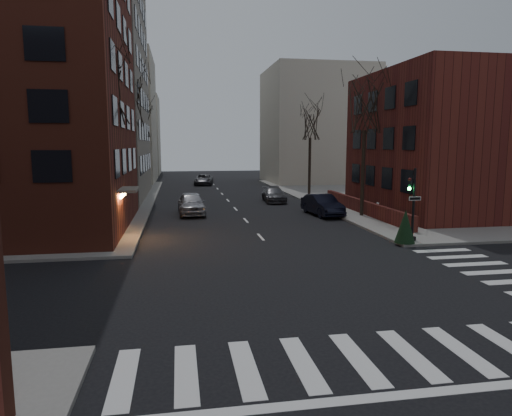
{
  "coord_description": "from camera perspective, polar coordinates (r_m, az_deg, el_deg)",
  "views": [
    {
      "loc": [
        -4.72,
        -14.03,
        5.45
      ],
      "look_at": [
        -0.59,
        10.19,
        2.0
      ],
      "focal_mm": 32.0,
      "sensor_mm": 36.0,
      "label": 1
    }
  ],
  "objects": [
    {
      "name": "car_lane_silver",
      "position": [
        35.97,
        -8.08,
        0.58
      ],
      "size": [
        2.17,
        5.09,
        1.72
      ],
      "primitive_type": "imported",
      "rotation": [
        0.0,
        0.0,
        0.03
      ],
      "color": "#A3A3A8",
      "rests_on": "ground"
    },
    {
      "name": "car_lane_far",
      "position": [
        62.05,
        -6.56,
        3.55
      ],
      "size": [
        3.01,
        5.36,
        1.41
      ],
      "primitive_type": "imported",
      "rotation": [
        0.0,
        0.0,
        -0.13
      ],
      "color": "#45444A",
      "rests_on": "ground"
    },
    {
      "name": "building_distant_lb",
      "position": [
        86.44,
        -15.36,
        8.74
      ],
      "size": [
        10.0,
        12.0,
        14.0
      ],
      "primitive_type": "cube",
      "color": "#BEB6A1",
      "rests_on": "ground"
    },
    {
      "name": "car_lane_gray",
      "position": [
        43.36,
        2.26,
        1.68
      ],
      "size": [
        2.2,
        4.86,
        1.38
      ],
      "primitive_type": "imported",
      "rotation": [
        0.0,
        0.0,
        -0.06
      ],
      "color": "#45454B",
      "rests_on": "ground"
    },
    {
      "name": "streetlamp_far",
      "position": [
        56.15,
        -13.32,
        6.54
      ],
      "size": [
        0.36,
        0.36,
        6.28
      ],
      "color": "black",
      "rests_on": "sidewalk_far_left"
    },
    {
      "name": "building_distant_ra",
      "position": [
        67.04,
        7.55,
        10.1
      ],
      "size": [
        14.0,
        14.0,
        16.0
      ],
      "primitive_type": "cube",
      "color": "#BEB6A1",
      "rests_on": "ground"
    },
    {
      "name": "parked_sedan",
      "position": [
        35.44,
        8.29,
        0.38
      ],
      "size": [
        2.23,
        5.05,
        1.61
      ],
      "primitive_type": "imported",
      "rotation": [
        0.0,
        0.0,
        0.11
      ],
      "color": "black",
      "rests_on": "ground"
    },
    {
      "name": "building_right_brick",
      "position": [
        39.26,
        23.25,
        7.42
      ],
      "size": [
        12.0,
        14.0,
        11.0
      ],
      "primitive_type": "cube",
      "color": "#5B211A",
      "rests_on": "ground"
    },
    {
      "name": "building_left_tan",
      "position": [
        50.3,
        -24.81,
        17.06
      ],
      "size": [
        18.0,
        18.0,
        28.0
      ],
      "primitive_type": "cube",
      "color": "gray",
      "rests_on": "ground"
    },
    {
      "name": "ground",
      "position": [
        15.77,
        8.57,
        -12.31
      ],
      "size": [
        160.0,
        160.0,
        0.0
      ],
      "primitive_type": "plane",
      "color": "black",
      "rests_on": "ground"
    },
    {
      "name": "tree_right_a",
      "position": [
        34.86,
        13.47,
        12.02
      ],
      "size": [
        3.96,
        3.96,
        9.72
      ],
      "color": "#2D231C",
      "rests_on": "sidewalk_far_right"
    },
    {
      "name": "tree_right_b",
      "position": [
        48.02,
        6.8,
        10.49
      ],
      "size": [
        3.74,
        3.74,
        9.18
      ],
      "color": "#2D231C",
      "rests_on": "sidewalk_far_right"
    },
    {
      "name": "traffic_signal",
      "position": [
        26.51,
        18.95,
        -0.12
      ],
      "size": [
        0.76,
        0.44,
        4.0
      ],
      "color": "black",
      "rests_on": "sidewalk_far_right"
    },
    {
      "name": "sandwich_board",
      "position": [
        36.45,
        15.1,
        0.04
      ],
      "size": [
        0.44,
        0.57,
        0.86
      ],
      "primitive_type": "cube",
      "rotation": [
        0.0,
        0.0,
        -0.11
      ],
      "color": "white",
      "rests_on": "sidewalk_far_right"
    },
    {
      "name": "evergreen_shrub",
      "position": [
        25.91,
        18.15,
        -2.17
      ],
      "size": [
        1.24,
        1.24,
        1.81
      ],
      "primitive_type": "cone",
      "rotation": [
        0.0,
        0.0,
        0.15
      ],
      "color": "black",
      "rests_on": "sidewalk_far_right"
    },
    {
      "name": "tree_left_a",
      "position": [
        28.48,
        -18.39,
        13.68
      ],
      "size": [
        4.18,
        4.18,
        10.26
      ],
      "color": "#2D231C",
      "rests_on": "sidewalk_far_left"
    },
    {
      "name": "tree_left_c",
      "position": [
        54.24,
        -14.22,
        10.48
      ],
      "size": [
        3.96,
        3.96,
        9.72
      ],
      "color": "#2D231C",
      "rests_on": "sidewalk_far_left"
    },
    {
      "name": "tree_left_b",
      "position": [
        40.38,
        -15.83,
        12.61
      ],
      "size": [
        4.4,
        4.4,
        10.8
      ],
      "color": "#2D231C",
      "rests_on": "sidewalk_far_left"
    },
    {
      "name": "sidewalk_far_right",
      "position": [
        55.72,
        27.64,
        1.54
      ],
      "size": [
        44.0,
        44.0,
        0.15
      ],
      "primitive_type": "cube",
      "color": "gray",
      "rests_on": "ground"
    },
    {
      "name": "building_distant_la",
      "position": [
        69.88,
        -18.44,
        10.5
      ],
      "size": [
        14.0,
        16.0,
        18.0
      ],
      "primitive_type": "cube",
      "color": "#BEB6A1",
      "rests_on": "ground"
    },
    {
      "name": "low_wall_right",
      "position": [
        36.2,
        13.2,
        0.16
      ],
      "size": [
        0.35,
        16.0,
        1.0
      ],
      "primitive_type": "cube",
      "color": "#5B211A",
      "rests_on": "sidewalk_far_right"
    },
    {
      "name": "streetlamp_near",
      "position": [
        36.21,
        -15.27,
        5.79
      ],
      "size": [
        0.36,
        0.36,
        6.28
      ],
      "color": "black",
      "rests_on": "sidewalk_far_left"
    }
  ]
}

